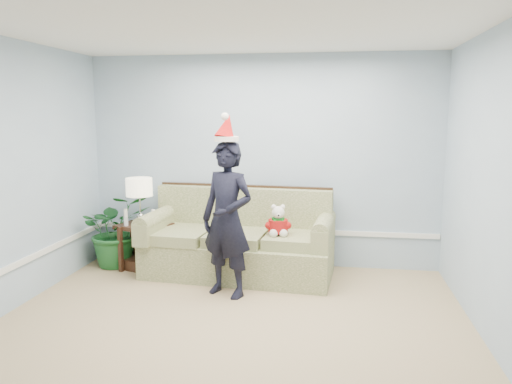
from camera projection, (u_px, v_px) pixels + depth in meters
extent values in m
cube|color=tan|center=(218.00, 352.00, 4.17)|extent=(4.50, 5.00, 0.02)
cube|color=white|center=(214.00, 13.00, 3.75)|extent=(4.50, 5.00, 0.02)
cube|color=#A4BDD1|center=(262.00, 161.00, 6.41)|extent=(4.50, 0.02, 2.70)
cube|color=#A4BDD1|center=(22.00, 319.00, 1.51)|extent=(4.50, 0.02, 2.70)
cube|color=white|center=(262.00, 230.00, 6.53)|extent=(4.48, 0.03, 0.06)
cube|color=#556831|center=(238.00, 258.00, 6.09)|extent=(2.32, 1.14, 0.43)
cube|color=#556831|center=(181.00, 235.00, 6.10)|extent=(0.72, 0.82, 0.13)
cube|color=#556831|center=(237.00, 237.00, 5.99)|extent=(0.72, 0.82, 0.13)
cube|color=#556831|center=(295.00, 239.00, 5.89)|extent=(0.72, 0.82, 0.13)
cube|color=#556831|center=(244.00, 211.00, 6.37)|extent=(2.26, 0.39, 0.60)
cube|color=black|center=(244.00, 187.00, 6.39)|extent=(2.25, 0.24, 0.05)
cube|color=#556831|center=(157.00, 228.00, 6.20)|extent=(0.27, 0.98, 0.26)
cube|color=#556831|center=(324.00, 234.00, 5.88)|extent=(0.27, 0.98, 0.26)
cube|color=#3C2016|center=(144.00, 226.00, 6.32)|extent=(0.73, 0.67, 0.05)
cube|color=#3C2016|center=(145.00, 263.00, 6.39)|extent=(0.65, 0.59, 0.13)
cube|color=#3C2016|center=(121.00, 249.00, 6.21)|extent=(0.06, 0.06, 0.57)
cube|color=#3C2016|center=(157.00, 251.00, 6.14)|extent=(0.06, 0.06, 0.57)
cube|color=#3C2016|center=(133.00, 242.00, 6.58)|extent=(0.06, 0.06, 0.57)
cube|color=#3C2016|center=(167.00, 243.00, 6.51)|extent=(0.06, 0.06, 0.57)
cylinder|color=silver|center=(140.00, 223.00, 6.32)|extent=(0.15, 0.15, 0.03)
sphere|color=silver|center=(140.00, 216.00, 6.31)|extent=(0.09, 0.09, 0.09)
cylinder|color=silver|center=(140.00, 205.00, 6.29)|extent=(0.02, 0.02, 0.33)
cylinder|color=#FBF0C8|center=(139.00, 187.00, 6.25)|extent=(0.33, 0.33, 0.23)
cylinder|color=silver|center=(126.00, 221.00, 6.22)|extent=(0.05, 0.05, 0.12)
cylinder|color=white|center=(126.00, 213.00, 6.21)|extent=(0.05, 0.05, 0.10)
cylinder|color=silver|center=(154.00, 222.00, 6.17)|extent=(0.05, 0.05, 0.12)
cylinder|color=white|center=(153.00, 214.00, 6.15)|extent=(0.05, 0.05, 0.10)
imported|color=#1A5824|center=(117.00, 230.00, 6.43)|extent=(1.12, 1.10, 0.95)
imported|color=black|center=(227.00, 219.00, 5.34)|extent=(0.72, 0.61, 1.68)
cylinder|color=white|center=(226.00, 139.00, 5.20)|extent=(0.36, 0.36, 0.05)
cone|color=red|center=(227.00, 126.00, 5.20)|extent=(0.34, 0.35, 0.30)
sphere|color=white|center=(225.00, 116.00, 5.10)|extent=(0.08, 0.08, 0.08)
sphere|color=white|center=(278.00, 226.00, 5.82)|extent=(0.21, 0.21, 0.21)
cylinder|color=red|center=(278.00, 226.00, 5.82)|extent=(0.26, 0.26, 0.15)
cylinder|color=#106B1B|center=(278.00, 219.00, 5.80)|extent=(0.17, 0.17, 0.03)
sphere|color=white|center=(272.00, 233.00, 5.74)|extent=(0.10, 0.10, 0.10)
sphere|color=white|center=(282.00, 234.00, 5.72)|extent=(0.10, 0.10, 0.10)
sphere|color=white|center=(278.00, 213.00, 5.78)|extent=(0.15, 0.15, 0.15)
sphere|color=black|center=(277.00, 215.00, 5.70)|extent=(0.02, 0.02, 0.02)
sphere|color=white|center=(274.00, 207.00, 5.79)|extent=(0.06, 0.06, 0.06)
sphere|color=white|center=(283.00, 207.00, 5.77)|extent=(0.06, 0.06, 0.06)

